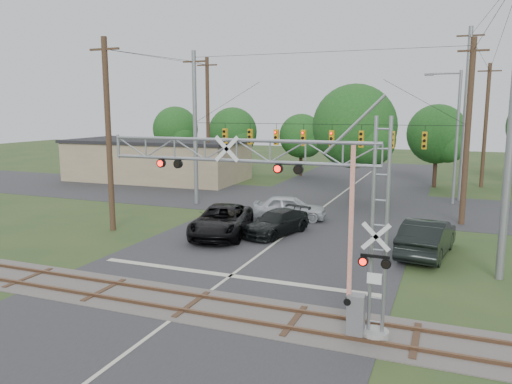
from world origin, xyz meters
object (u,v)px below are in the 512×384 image
at_px(crossing_gantry, 287,200).
at_px(commercial_building, 158,160).
at_px(traffic_signal_span, 330,133).
at_px(sedan_silver, 290,208).
at_px(pickup_black, 222,221).
at_px(car_dark, 277,223).
at_px(streetlight, 454,131).

bearing_deg(crossing_gantry, commercial_building, 129.18).
relative_size(traffic_signal_span, sedan_silver, 4.04).
bearing_deg(traffic_signal_span, pickup_black, -117.81).
bearing_deg(pickup_black, sedan_silver, 53.85).
xyz_separation_m(car_dark, sedan_silver, (-0.50, 4.03, 0.10)).
bearing_deg(traffic_signal_span, sedan_silver, -124.75).
bearing_deg(traffic_signal_span, crossing_gantry, -80.84).
height_order(sedan_silver, commercial_building, commercial_building).
relative_size(sedan_silver, streetlight, 0.48).
height_order(crossing_gantry, pickup_black, crossing_gantry).
xyz_separation_m(sedan_silver, commercial_building, (-18.40, 12.98, 1.27)).
height_order(crossing_gantry, streetlight, streetlight).
distance_m(crossing_gantry, pickup_black, 12.99).
relative_size(car_dark, commercial_building, 0.27).
distance_m(crossing_gantry, traffic_signal_span, 18.64).
distance_m(traffic_signal_span, streetlight, 10.58).
relative_size(traffic_signal_span, pickup_black, 3.11).
distance_m(traffic_signal_span, sedan_silver, 5.89).
height_order(car_dark, commercial_building, commercial_building).
height_order(commercial_building, streetlight, streetlight).
relative_size(crossing_gantry, sedan_silver, 2.10).
bearing_deg(sedan_silver, crossing_gantry, -175.13).
distance_m(traffic_signal_span, car_dark, 8.52).
bearing_deg(pickup_black, traffic_signal_span, 49.88).
relative_size(commercial_building, streetlight, 1.79).
height_order(car_dark, streetlight, streetlight).
bearing_deg(commercial_building, sedan_silver, -36.88).
height_order(crossing_gantry, sedan_silver, crossing_gantry).
xyz_separation_m(crossing_gantry, streetlight, (4.92, 25.42, 1.30)).
bearing_deg(car_dark, crossing_gantry, -53.05).
xyz_separation_m(pickup_black, car_dark, (2.88, 1.36, -0.15)).
bearing_deg(sedan_silver, pickup_black, 143.63).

